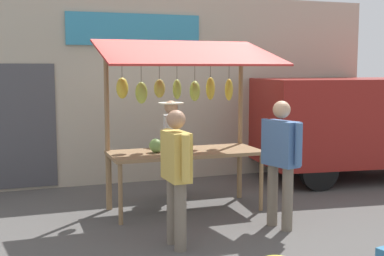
% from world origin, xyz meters
% --- Properties ---
extents(ground_plane, '(40.00, 40.00, 0.00)m').
position_xyz_m(ground_plane, '(0.00, 0.00, 0.00)').
color(ground_plane, '#514F4C').
extents(street_backdrop, '(9.00, 0.30, 3.40)m').
position_xyz_m(street_backdrop, '(0.06, -2.20, 1.70)').
color(street_backdrop, '#B2A893').
rests_on(street_backdrop, ground).
extents(market_stall, '(2.50, 1.46, 2.50)m').
position_xyz_m(market_stall, '(0.02, -0.05, 1.56)').
color(market_stall, olive).
rests_on(market_stall, ground).
extents(vendor_with_sunhat, '(0.41, 0.66, 1.57)m').
position_xyz_m(vendor_with_sunhat, '(-0.02, -0.75, 0.92)').
color(vendor_with_sunhat, '#4C4C51').
rests_on(vendor_with_sunhat, ground).
extents(shopper_with_shopping_bag, '(0.34, 0.69, 1.67)m').
position_xyz_m(shopper_with_shopping_bag, '(-0.89, 1.21, 0.97)').
color(shopper_with_shopping_bag, '#726656').
rests_on(shopper_with_shopping_bag, ground).
extents(shopper_with_ponytail, '(0.24, 0.69, 1.61)m').
position_xyz_m(shopper_with_ponytail, '(0.60, 1.46, 0.93)').
color(shopper_with_ponytail, '#726656').
rests_on(shopper_with_ponytail, ground).
extents(parked_van, '(4.58, 2.34, 1.88)m').
position_xyz_m(parked_van, '(-3.96, -1.07, 1.12)').
color(parked_van, maroon).
rests_on(parked_van, ground).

